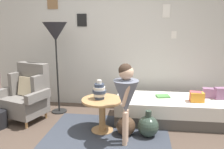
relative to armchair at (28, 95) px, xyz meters
name	(u,v)px	position (x,y,z in m)	size (l,w,h in m)	color
gallery_wall	(111,41)	(1.32, 0.95, 0.86)	(4.80, 0.12, 2.60)	beige
rug	(107,135)	(1.45, -0.44, -0.43)	(1.83, 1.48, 0.01)	#333842
armchair	(28,95)	(0.00, 0.00, 0.00)	(0.87, 0.76, 0.97)	tan
daybed	(172,110)	(2.47, 0.25, -0.24)	(1.91, 0.82, 0.40)	#4C4742
pillow_head	(220,93)	(3.24, 0.34, 0.06)	(0.16, 0.12, 0.19)	gray
pillow_mid	(209,93)	(3.09, 0.39, 0.04)	(0.22, 0.12, 0.16)	gray
pillow_back	(197,97)	(2.82, 0.12, 0.04)	(0.21, 0.12, 0.16)	orange
pillow_extra	(195,97)	(2.80, 0.15, 0.04)	(0.17, 0.12, 0.16)	#D64C56
side_table	(102,108)	(1.35, -0.29, -0.06)	(0.62, 0.62, 0.52)	tan
vase_striped	(99,91)	(1.31, -0.28, 0.20)	(0.21, 0.21, 0.30)	#2D384C
floor_lamp	(55,35)	(0.40, 0.39, 1.01)	(0.43, 0.43, 1.66)	black
person_child	(126,94)	(1.74, -0.63, 0.29)	(0.34, 0.34, 1.13)	#D8AD8E
book_on_daybed	(163,96)	(2.30, 0.31, -0.02)	(0.22, 0.16, 0.03)	#52994A
demijohn_near	(126,126)	(1.72, -0.37, -0.29)	(0.29, 0.29, 0.37)	#473323
demijohn_far	(148,126)	(2.05, -0.37, -0.28)	(0.31, 0.31, 0.40)	#2D3D33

